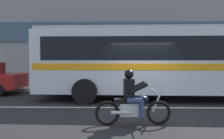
# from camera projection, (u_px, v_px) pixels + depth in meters

# --- Properties ---
(ground_plane) EXTENTS (60.00, 60.00, 0.00)m
(ground_plane) POSITION_uv_depth(u_px,v_px,m) (141.00, 104.00, 9.11)
(ground_plane) COLOR black
(sidewalk_curb) EXTENTS (28.00, 3.80, 0.15)m
(sidewalk_curb) POSITION_uv_depth(u_px,v_px,m) (132.00, 87.00, 14.20)
(sidewalk_curb) COLOR #A39E93
(sidewalk_curb) RESTS_ON ground_plane
(lane_center_stripe) EXTENTS (26.60, 0.14, 0.01)m
(lane_center_stripe) POSITION_uv_depth(u_px,v_px,m) (143.00, 108.00, 8.51)
(lane_center_stripe) COLOR silver
(lane_center_stripe) RESTS_ON ground_plane
(office_building_facade) EXTENTS (28.00, 0.89, 10.69)m
(office_building_facade) POSITION_uv_depth(u_px,v_px,m) (131.00, 10.00, 16.22)
(office_building_facade) COLOR gray
(office_building_facade) RESTS_ON ground_plane
(transit_bus) EXTENTS (11.93, 2.96, 3.22)m
(transit_bus) POSITION_uv_depth(u_px,v_px,m) (169.00, 58.00, 10.18)
(transit_bus) COLOR silver
(transit_bus) RESTS_ON ground_plane
(motorcycle_with_rider) EXTENTS (2.14, 0.64, 1.56)m
(motorcycle_with_rider) POSITION_uv_depth(u_px,v_px,m) (133.00, 102.00, 6.28)
(motorcycle_with_rider) COLOR black
(motorcycle_with_rider) RESTS_ON ground_plane
(fire_hydrant) EXTENTS (0.22, 0.30, 0.75)m
(fire_hydrant) POSITION_uv_depth(u_px,v_px,m) (186.00, 81.00, 13.08)
(fire_hydrant) COLOR red
(fire_hydrant) RESTS_ON sidewalk_curb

